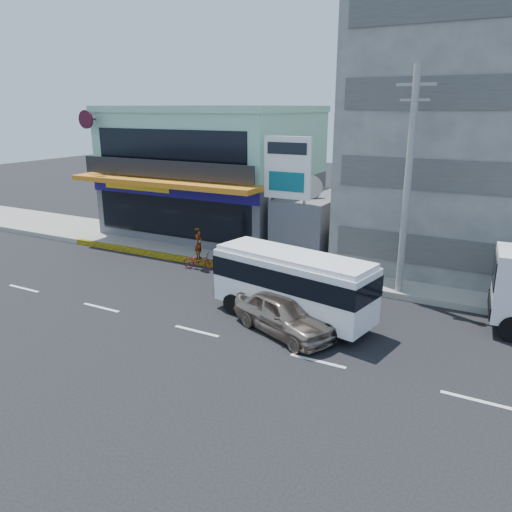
{
  "coord_description": "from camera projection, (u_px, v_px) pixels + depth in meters",
  "views": [
    {
      "loc": [
        10.37,
        -14.44,
        8.32
      ],
      "look_at": [
        0.69,
        3.56,
        2.2
      ],
      "focal_mm": 35.0,
      "sensor_mm": 36.0,
      "label": 1
    }
  ],
  "objects": [
    {
      "name": "billboard",
      "position": [
        287.0,
        175.0,
        25.85
      ],
      "size": [
        2.6,
        0.18,
        6.9
      ],
      "color": "gray",
      "rests_on": "ground"
    },
    {
      "name": "sedan",
      "position": [
        284.0,
        314.0,
        18.96
      ],
      "size": [
        4.91,
        3.5,
        1.55
      ],
      "primitive_type": "imported",
      "rotation": [
        0.0,
        0.0,
        1.16
      ],
      "color": "gray",
      "rests_on": "ground"
    },
    {
      "name": "gap_structure",
      "position": [
        314.0,
        225.0,
        28.9
      ],
      "size": [
        3.0,
        6.0,
        3.5
      ],
      "primitive_type": "cube",
      "color": "#47464B",
      "rests_on": "ground"
    },
    {
      "name": "ground",
      "position": [
        197.0,
        331.0,
        19.28
      ],
      "size": [
        120.0,
        120.0,
        0.0
      ],
      "primitive_type": "plane",
      "color": "black",
      "rests_on": "ground"
    },
    {
      "name": "satellite_dish",
      "position": [
        309.0,
        197.0,
        27.53
      ],
      "size": [
        1.5,
        1.5,
        0.15
      ],
      "primitive_type": "cylinder",
      "color": "slate",
      "rests_on": "gap_structure"
    },
    {
      "name": "shop_building",
      "position": [
        215.0,
        174.0,
        33.53
      ],
      "size": [
        12.4,
        11.7,
        8.0
      ],
      "color": "#47464B",
      "rests_on": "ground"
    },
    {
      "name": "sidewalk",
      "position": [
        388.0,
        277.0,
        24.98
      ],
      "size": [
        70.0,
        5.0,
        0.3
      ],
      "primitive_type": "cube",
      "color": "gray",
      "rests_on": "ground"
    },
    {
      "name": "utility_pole_near",
      "position": [
        408.0,
        184.0,
        21.32
      ],
      "size": [
        1.6,
        0.3,
        10.0
      ],
      "color": "#999993",
      "rests_on": "ground"
    },
    {
      "name": "minibus",
      "position": [
        293.0,
        281.0,
        19.86
      ],
      "size": [
        6.99,
        3.36,
        2.81
      ],
      "color": "white",
      "rests_on": "ground"
    },
    {
      "name": "motorcycle_rider",
      "position": [
        199.0,
        256.0,
        26.52
      ],
      "size": [
        1.84,
        1.14,
        2.23
      ],
      "color": "#550C1D",
      "rests_on": "ground"
    }
  ]
}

